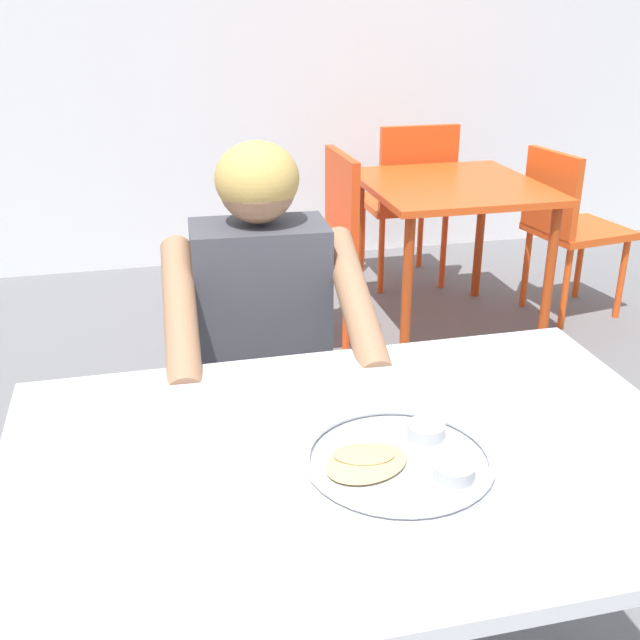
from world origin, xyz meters
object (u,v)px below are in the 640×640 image
(chair_red_right, at_px, (567,222))
(chair_red_far, at_px, (409,194))
(chair_red_left, at_px, (319,240))
(table_foreground, at_px, (358,487))
(thali_tray, at_px, (400,458))
(table_background_red, at_px, (451,202))
(diner_foreground, at_px, (266,338))
(chair_foreground, at_px, (258,371))

(chair_red_right, distance_m, chair_red_far, 0.83)
(chair_red_left, height_order, chair_red_far, chair_red_far)
(table_foreground, bearing_deg, chair_red_right, 51.67)
(thali_tray, relative_size, table_background_red, 0.39)
(table_foreground, distance_m, diner_foreground, 0.63)
(table_background_red, bearing_deg, chair_red_right, 2.32)
(chair_red_left, xyz_separation_m, chair_red_far, (0.65, 0.64, 0.01))
(table_foreground, distance_m, table_background_red, 2.31)
(chair_foreground, height_order, chair_red_far, chair_red_far)
(table_foreground, xyz_separation_m, chair_red_far, (1.06, 2.67, -0.17))
(table_foreground, relative_size, chair_foreground, 1.45)
(chair_red_left, relative_size, chair_red_right, 1.06)
(table_foreground, bearing_deg, diner_foreground, 95.27)
(table_background_red, distance_m, chair_red_left, 0.64)
(table_foreground, xyz_separation_m, chair_foreground, (-0.05, 0.85, -0.19))
(diner_foreground, distance_m, chair_red_far, 2.34)
(table_background_red, relative_size, chair_red_far, 0.95)
(thali_tray, relative_size, diner_foreground, 0.28)
(diner_foreground, height_order, table_background_red, diner_foreground)
(table_foreground, relative_size, table_background_red, 1.48)
(chair_foreground, xyz_separation_m, diner_foreground, (-0.01, -0.23, 0.21))
(table_foreground, distance_m, chair_red_left, 2.08)
(table_foreground, distance_m, chair_red_right, 2.67)
(diner_foreground, distance_m, chair_red_left, 1.49)
(diner_foreground, distance_m, table_background_red, 1.81)
(diner_foreground, distance_m, chair_red_right, 2.26)
(thali_tray, bearing_deg, chair_red_left, 80.36)
(table_foreground, bearing_deg, table_background_red, 63.34)
(thali_tray, bearing_deg, table_foreground, 139.00)
(chair_foreground, distance_m, table_background_red, 1.63)
(chair_red_left, bearing_deg, chair_red_far, 44.89)
(chair_foreground, bearing_deg, chair_red_left, 68.56)
(diner_foreground, relative_size, chair_red_right, 1.43)
(thali_tray, distance_m, chair_red_right, 2.69)
(table_foreground, distance_m, thali_tray, 0.11)
(chair_red_left, bearing_deg, table_background_red, 3.67)
(table_foreground, height_order, chair_red_far, chair_red_far)
(diner_foreground, xyz_separation_m, chair_red_right, (1.71, 1.47, -0.22))
(thali_tray, bearing_deg, chair_red_far, 69.84)
(table_foreground, xyz_separation_m, table_background_red, (1.04, 2.07, -0.06))
(thali_tray, relative_size, chair_foreground, 0.38)
(chair_red_right, bearing_deg, chair_foreground, -143.97)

